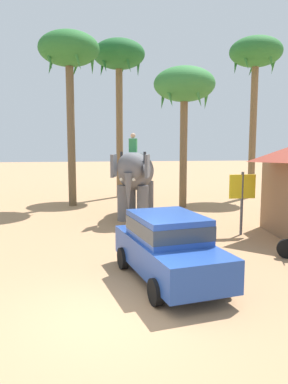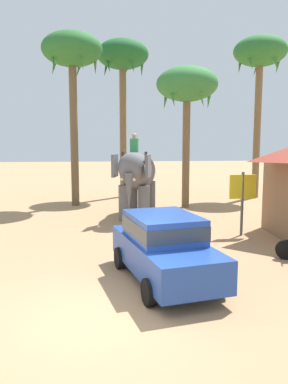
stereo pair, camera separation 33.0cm
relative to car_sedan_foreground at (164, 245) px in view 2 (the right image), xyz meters
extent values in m
plane|color=tan|center=(-1.65, -1.86, -0.93)|extent=(120.00, 120.00, 0.00)
cube|color=#23479E|center=(0.01, -0.04, -0.25)|extent=(2.48, 4.36, 0.76)
cube|color=#23479E|center=(-0.01, 0.06, 0.45)|extent=(1.95, 2.37, 0.64)
cube|color=#2D3842|center=(-0.01, 0.06, 0.45)|extent=(1.97, 2.39, 0.35)
cylinder|color=black|center=(1.09, -1.11, -0.63)|extent=(0.30, 0.62, 0.60)
cylinder|color=black|center=(-0.57, -1.45, -0.63)|extent=(0.30, 0.62, 0.60)
cylinder|color=black|center=(0.59, 1.38, -0.63)|extent=(0.30, 0.62, 0.60)
cylinder|color=black|center=(-1.08, 1.04, -0.63)|extent=(0.30, 0.62, 0.60)
ellipsoid|color=slate|center=(0.14, 8.30, 1.22)|extent=(2.38, 3.42, 1.70)
cylinder|color=slate|center=(0.31, 7.28, -0.13)|extent=(0.52, 0.52, 1.60)
cylinder|color=slate|center=(-0.54, 7.52, -0.13)|extent=(0.52, 0.52, 1.60)
cylinder|color=slate|center=(0.82, 9.07, -0.13)|extent=(0.52, 0.52, 1.60)
cylinder|color=slate|center=(-0.03, 9.31, -0.13)|extent=(0.52, 0.52, 1.60)
ellipsoid|color=slate|center=(-0.30, 6.73, 1.52)|extent=(1.33, 1.26, 1.20)
cube|color=slate|center=(0.42, 6.63, 1.57)|extent=(0.33, 0.80, 0.96)
cube|color=slate|center=(-0.97, 7.02, 1.57)|extent=(0.33, 0.80, 0.96)
cone|color=slate|center=(-0.42, 6.30, 0.52)|extent=(0.44, 0.44, 1.60)
cone|color=beige|center=(-0.16, 6.27, 1.02)|extent=(0.27, 0.57, 0.21)
cone|color=beige|center=(-0.66, 6.41, 1.02)|extent=(0.27, 0.57, 0.21)
cube|color=#338C4C|center=(-0.09, 7.48, 2.42)|extent=(0.39, 0.32, 0.60)
sphere|color=tan|center=(-0.09, 7.48, 2.84)|extent=(0.22, 0.22, 0.22)
cylinder|color=#333338|center=(0.41, 7.33, 1.87)|extent=(0.12, 0.12, 0.55)
cylinder|color=#333338|center=(-0.59, 7.62, 1.87)|extent=(0.12, 0.12, 0.55)
cylinder|color=black|center=(3.93, 1.31, -0.63)|extent=(0.60, 0.31, 0.60)
cylinder|color=brown|center=(2.95, 10.70, 2.21)|extent=(0.40, 0.40, 6.28)
ellipsoid|color=#337A38|center=(2.95, 10.70, 5.55)|extent=(3.20, 3.20, 1.80)
cone|color=#337A38|center=(4.15, 10.70, 5.05)|extent=(0.40, 0.92, 1.64)
cone|color=#337A38|center=(3.32, 11.84, 5.05)|extent=(0.91, 0.57, 1.67)
cone|color=#337A38|center=(1.98, 11.41, 5.05)|extent=(0.73, 0.83, 1.69)
cone|color=#337A38|center=(1.98, 9.99, 5.05)|extent=(0.73, 0.83, 1.69)
cone|color=#337A38|center=(3.32, 9.56, 5.05)|extent=(0.91, 0.57, 1.67)
cylinder|color=brown|center=(-0.13, 15.04, 3.39)|extent=(0.42, 0.42, 8.63)
ellipsoid|color=#1E5B28|center=(-0.13, 15.04, 7.90)|extent=(3.20, 3.20, 1.80)
cone|color=#1E5B28|center=(1.07, 15.04, 7.40)|extent=(0.40, 0.92, 1.64)
cone|color=#1E5B28|center=(0.24, 16.18, 7.40)|extent=(0.91, 0.57, 1.67)
cone|color=#1E5B28|center=(-1.10, 15.74, 7.40)|extent=(0.73, 0.83, 1.69)
cone|color=#1E5B28|center=(-1.10, 14.33, 7.40)|extent=(0.73, 0.83, 1.69)
cone|color=#1E5B28|center=(0.24, 13.90, 7.40)|extent=(0.91, 0.57, 1.67)
cylinder|color=brown|center=(8.13, 13.76, 3.44)|extent=(0.42, 0.42, 8.74)
ellipsoid|color=#286B2D|center=(8.13, 13.76, 8.01)|extent=(3.20, 3.20, 1.80)
cone|color=#286B2D|center=(9.33, 13.76, 7.51)|extent=(0.40, 0.92, 1.64)
cone|color=#286B2D|center=(8.50, 14.90, 7.51)|extent=(0.91, 0.57, 1.67)
cone|color=#286B2D|center=(7.15, 14.47, 7.51)|extent=(0.73, 0.83, 1.69)
cone|color=#286B2D|center=(7.15, 13.06, 7.51)|extent=(0.73, 0.83, 1.69)
cone|color=#286B2D|center=(8.50, 12.62, 7.51)|extent=(0.91, 0.57, 1.67)
cylinder|color=brown|center=(-2.98, 11.93, 3.15)|extent=(0.42, 0.42, 8.15)
ellipsoid|color=#286B2D|center=(-2.98, 11.93, 7.42)|extent=(3.20, 3.20, 1.80)
cone|color=#286B2D|center=(-1.78, 11.93, 6.92)|extent=(0.40, 0.92, 1.64)
cone|color=#286B2D|center=(-2.60, 13.07, 6.92)|extent=(0.91, 0.57, 1.67)
cone|color=#286B2D|center=(-3.95, 12.63, 6.92)|extent=(0.73, 0.83, 1.69)
cone|color=#286B2D|center=(-3.95, 11.22, 6.92)|extent=(0.73, 0.83, 1.69)
cone|color=#286B2D|center=(-2.60, 10.79, 6.92)|extent=(0.91, 0.57, 1.67)
cylinder|color=#4C4C51|center=(3.69, 4.33, 0.27)|extent=(0.10, 0.10, 2.40)
cube|color=yellow|center=(3.69, 4.33, 0.92)|extent=(1.00, 0.08, 0.90)
camera|label=1|loc=(-1.88, -9.22, 2.60)|focal=35.69mm
camera|label=2|loc=(-1.55, -9.26, 2.60)|focal=35.69mm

